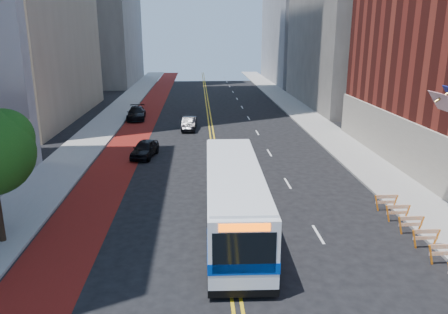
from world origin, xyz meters
TOP-DOWN VIEW (x-y plane):
  - ground at (0.00, 0.00)m, footprint 160.00×160.00m
  - sidewalk_left at (-12.00, 30.00)m, footprint 4.00×140.00m
  - sidewalk_right at (12.00, 30.00)m, footprint 4.00×140.00m
  - bus_lane_paint at (-8.10, 30.00)m, footprint 3.60×140.00m
  - center_line_inner at (-0.18, 30.00)m, footprint 0.14×140.00m
  - center_line_outer at (0.18, 30.00)m, footprint 0.14×140.00m
  - lane_dashes at (4.80, 38.00)m, footprint 0.14×98.20m
  - construction_barriers at (9.60, 3.42)m, footprint 1.42×10.91m
  - transit_bus at (0.41, 6.85)m, footprint 3.11×12.94m
  - car_a at (-5.94, 21.39)m, footprint 2.39×4.40m
  - car_b at (-2.36, 31.78)m, footprint 1.69×4.25m
  - car_c at (-8.83, 38.00)m, footprint 2.40×5.26m

SIDE VIEW (x-z plane):
  - ground at x=0.00m, z-range 0.00..0.00m
  - center_line_inner at x=-0.18m, z-range 0.00..0.01m
  - center_line_outer at x=0.18m, z-range 0.00..0.01m
  - bus_lane_paint at x=-8.10m, z-range 0.00..0.01m
  - lane_dashes at x=4.80m, z-range 0.00..0.01m
  - sidewalk_left at x=-12.00m, z-range 0.00..0.15m
  - sidewalk_right at x=12.00m, z-range 0.00..0.15m
  - construction_barriers at x=9.60m, z-range 0.17..1.18m
  - car_b at x=-2.36m, z-range 0.00..1.38m
  - car_a at x=-5.94m, z-range 0.00..1.42m
  - car_c at x=-8.83m, z-range 0.00..1.49m
  - transit_bus at x=0.41m, z-range 0.08..3.62m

